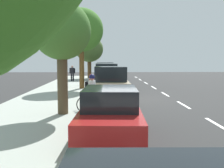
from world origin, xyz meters
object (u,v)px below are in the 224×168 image
(bicycle_at_curb, at_px, (96,104))
(street_tree_mid_block, at_px, (81,30))
(parked_pickup_tan_mid, at_px, (110,84))
(street_tree_near_cyclist, at_px, (89,49))
(parked_suv_black_nearest, at_px, (106,71))
(pedestrian_on_phone, at_px, (72,72))
(cyclist_with_backpack, at_px, (91,89))
(parked_sedan_red_far, at_px, (110,113))
(fire_hydrant, at_px, (90,79))
(parked_suv_green_second, at_px, (106,75))
(street_tree_far_end, at_px, (62,32))

(bicycle_at_curb, bearing_deg, street_tree_mid_block, -81.35)
(parked_pickup_tan_mid, relative_size, bicycle_at_curb, 3.01)
(street_tree_near_cyclist, bearing_deg, parked_suv_black_nearest, 124.75)
(parked_suv_black_nearest, xyz_separation_m, pedestrian_on_phone, (3.37, 1.36, -0.03))
(parked_suv_black_nearest, xyz_separation_m, street_tree_near_cyclist, (1.85, -2.67, 2.43))
(parked_suv_black_nearest, xyz_separation_m, cyclist_with_backpack, (0.74, 16.47, -0.00))
(parked_pickup_tan_mid, distance_m, bicycle_at_curb, 3.92)
(parked_suv_black_nearest, distance_m, street_tree_near_cyclist, 4.05)
(parked_sedan_red_far, bearing_deg, parked_suv_black_nearest, -89.92)
(bicycle_at_curb, relative_size, fire_hydrant, 2.10)
(parked_suv_black_nearest, height_order, cyclist_with_backpack, parked_suv_black_nearest)
(parked_suv_black_nearest, relative_size, street_tree_near_cyclist, 0.98)
(parked_pickup_tan_mid, bearing_deg, pedestrian_on_phone, -73.09)
(parked_suv_green_second, bearing_deg, parked_pickup_tan_mid, 91.76)
(bicycle_at_curb, height_order, street_tree_mid_block, street_tree_mid_block)
(street_tree_near_cyclist, bearing_deg, pedestrian_on_phone, 69.34)
(parked_suv_green_second, bearing_deg, fire_hydrant, -61.69)
(parked_suv_green_second, xyz_separation_m, street_tree_mid_block, (1.85, 1.56, 3.48))
(street_tree_near_cyclist, bearing_deg, parked_sedan_red_far, 94.59)
(pedestrian_on_phone, bearing_deg, bicycle_at_curb, 100.40)
(parked_sedan_red_far, distance_m, street_tree_mid_block, 13.30)
(parked_sedan_red_far, xyz_separation_m, fire_hydrant, (1.44, -16.79, -0.21))
(cyclist_with_backpack, distance_m, fire_hydrant, 12.54)
(parked_sedan_red_far, relative_size, pedestrian_on_phone, 2.87)
(parked_suv_green_second, height_order, cyclist_with_backpack, parked_suv_green_second)
(parked_suv_green_second, distance_m, bicycle_at_curb, 10.39)
(street_tree_near_cyclist, distance_m, fire_hydrant, 7.25)
(parked_pickup_tan_mid, distance_m, fire_hydrant, 9.30)
(street_tree_far_end, bearing_deg, street_tree_mid_block, -90.00)
(parked_suv_black_nearest, relative_size, parked_sedan_red_far, 1.06)
(parked_suv_green_second, bearing_deg, bicycle_at_curb, 87.17)
(parked_pickup_tan_mid, xyz_separation_m, street_tree_far_end, (2.05, 4.59, 2.54))
(street_tree_mid_block, bearing_deg, parked_sedan_red_far, 98.48)
(cyclist_with_backpack, relative_size, street_tree_near_cyclist, 0.35)
(parked_pickup_tan_mid, bearing_deg, bicycle_at_curb, 79.43)
(parked_pickup_tan_mid, bearing_deg, street_tree_far_end, 65.92)
(fire_hydrant, bearing_deg, parked_pickup_tan_mid, 99.96)
(parked_suv_green_second, relative_size, street_tree_near_cyclist, 0.98)
(fire_hydrant, bearing_deg, parked_suv_black_nearest, -109.56)
(parked_suv_green_second, relative_size, street_tree_mid_block, 0.78)
(parked_pickup_tan_mid, height_order, street_tree_near_cyclist, street_tree_near_cyclist)
(parked_pickup_tan_mid, xyz_separation_m, bicycle_at_curb, (0.71, 3.82, -0.52))
(cyclist_with_backpack, bearing_deg, parked_sedan_red_far, 100.17)
(street_tree_mid_block, distance_m, pedestrian_on_phone, 7.78)
(cyclist_with_backpack, distance_m, street_tree_mid_block, 9.11)
(street_tree_near_cyclist, relative_size, fire_hydrant, 5.78)
(parked_suv_black_nearest, height_order, fire_hydrant, parked_suv_black_nearest)
(parked_sedan_red_far, relative_size, bicycle_at_curb, 2.54)
(street_tree_near_cyclist, relative_size, street_tree_far_end, 1.06)
(parked_sedan_red_far, height_order, street_tree_near_cyclist, street_tree_near_cyclist)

